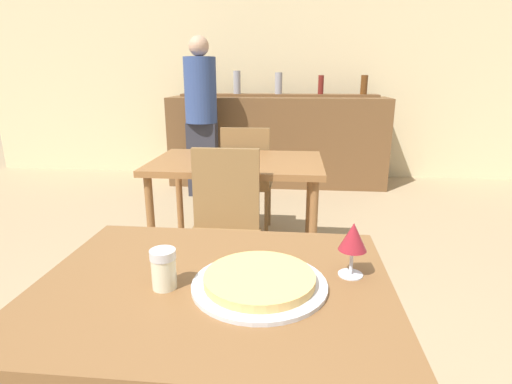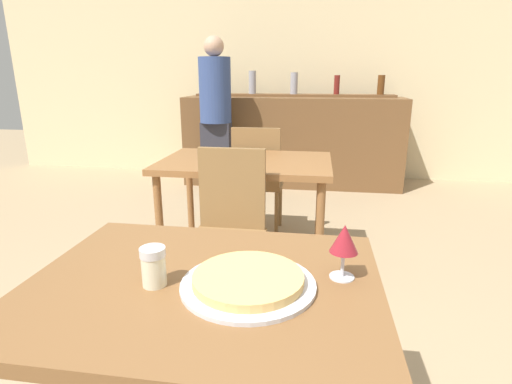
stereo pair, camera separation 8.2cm
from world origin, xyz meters
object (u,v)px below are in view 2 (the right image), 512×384
at_px(chair_far_side_front, 229,222).
at_px(person_standing, 216,112).
at_px(pizza_tray, 248,281).
at_px(wine_glass, 344,240).
at_px(chair_far_side_back, 258,175).
at_px(cheese_shaker, 154,266).

bearing_deg(chair_far_side_front, person_standing, 105.74).
distance_m(pizza_tray, wine_glass, 0.29).
xyz_separation_m(person_standing, wine_glass, (1.18, -3.23, -0.05)).
height_order(chair_far_side_back, cheese_shaker, chair_far_side_back).
distance_m(chair_far_side_back, cheese_shaker, 2.22).
distance_m(chair_far_side_back, pizza_tray, 2.21).
relative_size(pizza_tray, person_standing, 0.22).
height_order(chair_far_side_front, wine_glass, chair_far_side_front).
distance_m(cheese_shaker, person_standing, 3.42).
height_order(pizza_tray, person_standing, person_standing).
height_order(chair_far_side_back, person_standing, person_standing).
bearing_deg(cheese_shaker, wine_glass, 13.12).
xyz_separation_m(pizza_tray, cheese_shaker, (-0.25, -0.03, 0.04)).
height_order(chair_far_side_front, chair_far_side_back, same).
relative_size(cheese_shaker, wine_glass, 0.69).
relative_size(chair_far_side_back, wine_glass, 5.80).
xyz_separation_m(chair_far_side_back, cheese_shaker, (0.04, -2.20, 0.29)).
bearing_deg(chair_far_side_back, pizza_tray, 97.75).
distance_m(chair_far_side_front, person_standing, 2.36).
bearing_deg(chair_far_side_front, cheese_shaker, -87.81).
xyz_separation_m(chair_far_side_front, chair_far_side_back, (0.00, 1.09, 0.00)).
relative_size(chair_far_side_back, cheese_shaker, 8.43).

